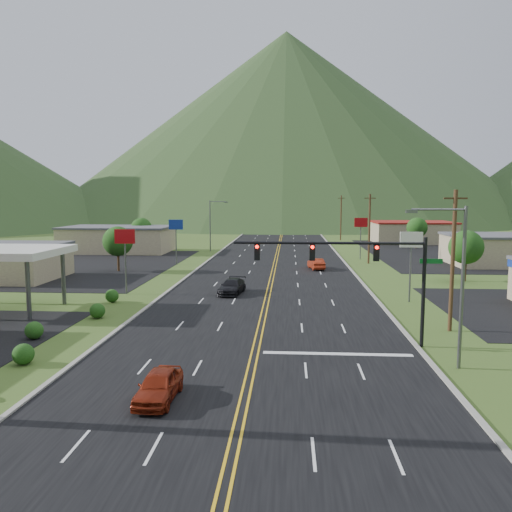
# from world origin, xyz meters

# --- Properties ---
(ground) EXTENTS (500.00, 500.00, 0.00)m
(ground) POSITION_xyz_m (0.00, 0.00, 0.00)
(ground) COLOR #364D1B
(ground) RESTS_ON ground
(road) EXTENTS (20.00, 460.00, 0.04)m
(road) POSITION_xyz_m (0.00, 0.00, 0.00)
(road) COLOR black
(road) RESTS_ON ground
(traffic_signal) EXTENTS (13.10, 0.43, 7.00)m
(traffic_signal) POSITION_xyz_m (6.48, 14.00, 5.33)
(traffic_signal) COLOR black
(traffic_signal) RESTS_ON ground
(streetlight_east) EXTENTS (3.28, 0.25, 9.00)m
(streetlight_east) POSITION_xyz_m (11.18, 10.00, 5.18)
(streetlight_east) COLOR #59595E
(streetlight_east) RESTS_ON ground
(streetlight_west) EXTENTS (3.28, 0.25, 9.00)m
(streetlight_west) POSITION_xyz_m (-11.68, 70.00, 5.18)
(streetlight_west) COLOR #59595E
(streetlight_west) RESTS_ON ground
(building_west_far) EXTENTS (18.40, 11.40, 4.50)m
(building_west_far) POSITION_xyz_m (-28.00, 68.00, 2.26)
(building_west_far) COLOR #C2B687
(building_west_far) RESTS_ON ground
(building_east_mid) EXTENTS (14.40, 11.40, 4.30)m
(building_east_mid) POSITION_xyz_m (32.00, 55.00, 2.16)
(building_east_mid) COLOR #C2B687
(building_east_mid) RESTS_ON ground
(building_east_far) EXTENTS (16.40, 12.40, 4.50)m
(building_east_far) POSITION_xyz_m (28.00, 90.00, 2.26)
(building_east_far) COLOR #C2B687
(building_east_far) RESTS_ON ground
(pole_sign_west_a) EXTENTS (2.00, 0.18, 6.40)m
(pole_sign_west_a) POSITION_xyz_m (-14.00, 30.00, 5.05)
(pole_sign_west_a) COLOR #59595E
(pole_sign_west_a) RESTS_ON ground
(pole_sign_west_b) EXTENTS (2.00, 0.18, 6.40)m
(pole_sign_west_b) POSITION_xyz_m (-14.00, 52.00, 5.05)
(pole_sign_west_b) COLOR #59595E
(pole_sign_west_b) RESTS_ON ground
(pole_sign_east_a) EXTENTS (2.00, 0.18, 6.40)m
(pole_sign_east_a) POSITION_xyz_m (13.00, 28.00, 5.05)
(pole_sign_east_a) COLOR #59595E
(pole_sign_east_a) RESTS_ON ground
(pole_sign_east_b) EXTENTS (2.00, 0.18, 6.40)m
(pole_sign_east_b) POSITION_xyz_m (13.00, 60.00, 5.05)
(pole_sign_east_b) COLOR #59595E
(pole_sign_east_b) RESTS_ON ground
(tree_west_a) EXTENTS (3.84, 3.84, 5.82)m
(tree_west_a) POSITION_xyz_m (-20.00, 45.00, 3.89)
(tree_west_a) COLOR #382314
(tree_west_a) RESTS_ON ground
(tree_west_b) EXTENTS (3.84, 3.84, 5.82)m
(tree_west_b) POSITION_xyz_m (-25.00, 72.00, 3.89)
(tree_west_b) COLOR #382314
(tree_west_b) RESTS_ON ground
(tree_east_a) EXTENTS (3.84, 3.84, 5.82)m
(tree_east_a) POSITION_xyz_m (22.00, 40.00, 3.89)
(tree_east_a) COLOR #382314
(tree_east_a) RESTS_ON ground
(tree_east_b) EXTENTS (3.84, 3.84, 5.82)m
(tree_east_b) POSITION_xyz_m (26.00, 78.00, 3.89)
(tree_east_b) COLOR #382314
(tree_east_b) RESTS_ON ground
(utility_pole_a) EXTENTS (1.60, 0.28, 10.00)m
(utility_pole_a) POSITION_xyz_m (13.50, 18.00, 5.13)
(utility_pole_a) COLOR #382314
(utility_pole_a) RESTS_ON ground
(utility_pole_b) EXTENTS (1.60, 0.28, 10.00)m
(utility_pole_b) POSITION_xyz_m (13.50, 55.00, 5.13)
(utility_pole_b) COLOR #382314
(utility_pole_b) RESTS_ON ground
(utility_pole_c) EXTENTS (1.60, 0.28, 10.00)m
(utility_pole_c) POSITION_xyz_m (13.50, 95.00, 5.13)
(utility_pole_c) COLOR #382314
(utility_pole_c) RESTS_ON ground
(utility_pole_d) EXTENTS (1.60, 0.28, 10.00)m
(utility_pole_d) POSITION_xyz_m (13.50, 135.00, 5.13)
(utility_pole_d) COLOR #382314
(utility_pole_d) RESTS_ON ground
(mountain_n) EXTENTS (220.00, 220.00, 85.00)m
(mountain_n) POSITION_xyz_m (0.00, 220.00, 42.50)
(mountain_n) COLOR #203F1C
(mountain_n) RESTS_ON ground
(car_red_near) EXTENTS (1.74, 4.15, 1.40)m
(car_red_near) POSITION_xyz_m (-3.97, 4.46, 0.70)
(car_red_near) COLOR maroon
(car_red_near) RESTS_ON ground
(car_dark_mid) EXTENTS (2.67, 5.15, 1.43)m
(car_dark_mid) POSITION_xyz_m (-3.57, 30.64, 0.71)
(car_dark_mid) COLOR black
(car_dark_mid) RESTS_ON ground
(car_red_far) EXTENTS (2.26, 4.60, 1.45)m
(car_red_far) POSITION_xyz_m (5.61, 48.42, 0.73)
(car_red_far) COLOR maroon
(car_red_far) RESTS_ON ground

